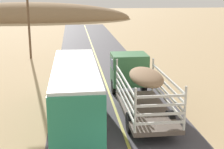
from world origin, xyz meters
TOP-DOWN VIEW (x-y plane):
  - livestock_truck at (1.43, 10.00)m, footprint 2.53×9.70m
  - bus at (-2.45, 7.61)m, footprint 2.54×10.00m
  - power_pole_mid at (-7.15, 25.67)m, footprint 2.20×0.24m
  - distant_hill at (-14.05, 74.14)m, footprint 52.59×20.33m

SIDE VIEW (x-z plane):
  - distant_hill at x=-14.05m, z-range -4.25..4.25m
  - bus at x=-2.45m, z-range 0.14..3.35m
  - livestock_truck at x=1.43m, z-range 0.28..3.30m
  - power_pole_mid at x=-7.15m, z-range 0.29..8.73m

